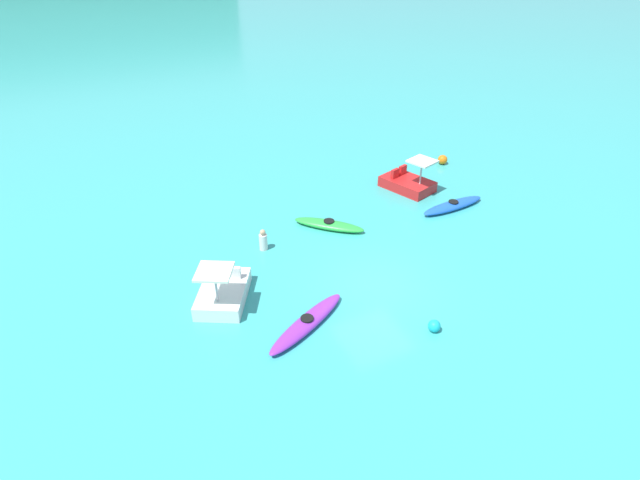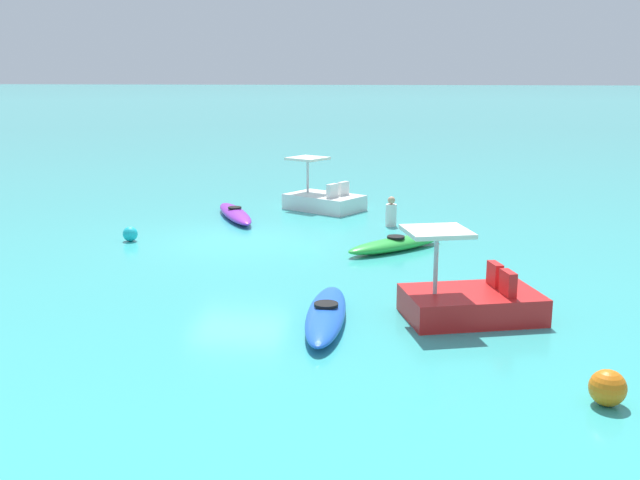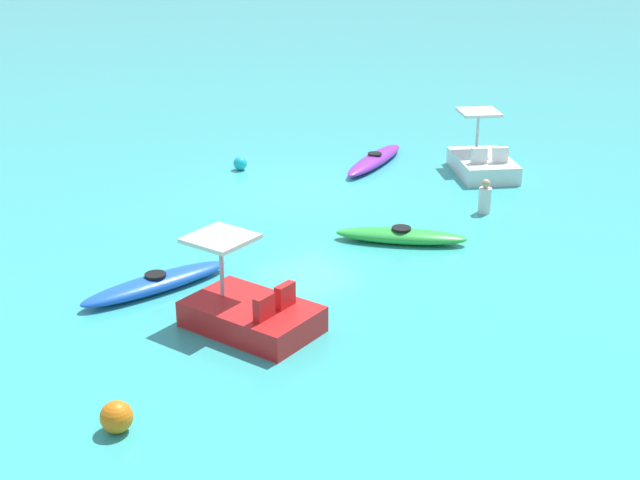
% 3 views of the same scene
% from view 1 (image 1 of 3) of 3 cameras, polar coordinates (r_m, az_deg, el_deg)
% --- Properties ---
extents(ground_plane, '(600.00, 600.00, 0.00)m').
position_cam_1_polar(ground_plane, '(17.89, 6.35, -5.06)').
color(ground_plane, '#38ADA8').
extents(kayak_blue, '(3.34, 0.88, 0.37)m').
position_cam_1_polar(kayak_blue, '(23.23, 14.83, 3.81)').
color(kayak_blue, blue).
rests_on(kayak_blue, ground_plane).
extents(kayak_purple, '(3.44, 2.18, 0.37)m').
position_cam_1_polar(kayak_purple, '(15.99, -1.47, -9.35)').
color(kayak_purple, purple).
rests_on(kayak_purple, ground_plane).
extents(kayak_green, '(2.62, 2.63, 0.37)m').
position_cam_1_polar(kayak_green, '(20.96, 1.02, 1.74)').
color(kayak_green, green).
rests_on(kayak_green, ground_plane).
extents(pedal_boat_white, '(2.49, 2.83, 1.68)m').
position_cam_1_polar(pedal_boat_white, '(17.23, -10.94, -5.76)').
color(pedal_boat_white, white).
rests_on(pedal_boat_white, ground_plane).
extents(pedal_boat_red, '(2.16, 2.74, 1.68)m').
position_cam_1_polar(pedal_boat_red, '(24.52, 9.91, 6.43)').
color(pedal_boat_red, red).
rests_on(pedal_boat_red, ground_plane).
extents(buoy_orange, '(0.50, 0.50, 0.50)m').
position_cam_1_polar(buoy_orange, '(27.70, 13.72, 8.84)').
color(buoy_orange, orange).
rests_on(buoy_orange, ground_plane).
extents(buoy_cyan, '(0.39, 0.39, 0.39)m').
position_cam_1_polar(buoy_cyan, '(16.21, 12.82, -9.48)').
color(buoy_cyan, '#19B7C6').
rests_on(buoy_cyan, ground_plane).
extents(person_near_shore, '(0.37, 0.37, 0.88)m').
position_cam_1_polar(person_near_shore, '(19.59, -6.45, -0.08)').
color(person_near_shore, silver).
rests_on(person_near_shore, ground_plane).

